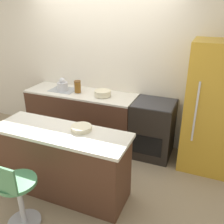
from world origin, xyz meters
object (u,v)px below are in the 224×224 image
at_px(oven_range, 153,129).
at_px(stool_chair, 17,194).
at_px(refrigerator, 212,109).
at_px(kettle, 63,85).
at_px(mixing_bowl, 103,93).

xyz_separation_m(oven_range, stool_chair, (-0.96, -1.97, -0.02)).
relative_size(refrigerator, kettle, 8.33).
distance_m(refrigerator, stool_chair, 2.68).
bearing_deg(kettle, oven_range, 1.16).
distance_m(oven_range, stool_chair, 2.19).
distance_m(oven_range, kettle, 1.68).
xyz_separation_m(oven_range, mixing_bowl, (-0.84, -0.03, 0.49)).
bearing_deg(oven_range, refrigerator, -0.60).
bearing_deg(refrigerator, oven_range, 179.40).
distance_m(refrigerator, kettle, 2.41).
relative_size(oven_range, stool_chair, 1.02).
bearing_deg(mixing_bowl, kettle, 180.00).
bearing_deg(kettle, mixing_bowl, 0.00).
height_order(stool_chair, kettle, kettle).
distance_m(stool_chair, kettle, 2.11).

